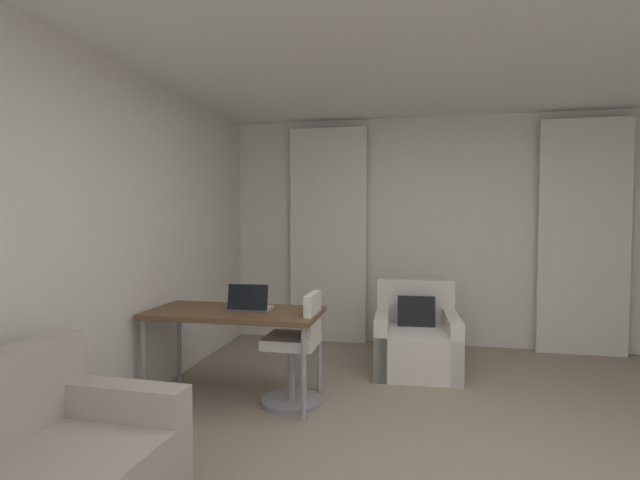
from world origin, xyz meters
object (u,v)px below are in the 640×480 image
desk_chair (297,355)px  laptop (251,305)px  armchair (416,341)px  desk (235,318)px

desk_chair → laptop: (-0.39, 0.03, 0.37)m
armchair → desk: armchair is taller
desk_chair → desk: bearing=179.6°
desk_chair → armchair: bearing=49.6°
armchair → desk: size_ratio=0.66×
desk_chair → laptop: bearing=175.4°
desk → armchair: bearing=36.9°
armchair → laptop: (-1.30, -1.04, 0.50)m
armchair → desk_chair: desk_chair is taller
desk_chair → laptop: 0.54m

